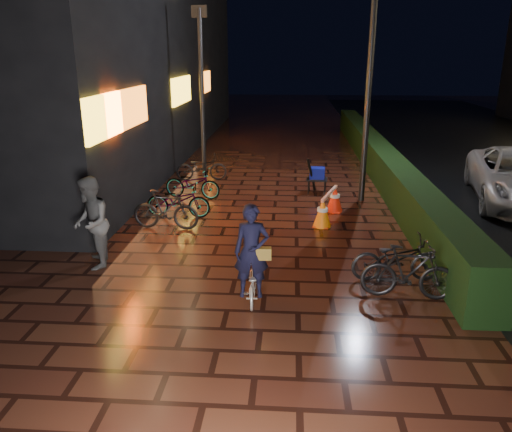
# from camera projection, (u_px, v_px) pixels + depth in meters

# --- Properties ---
(ground) EXTENTS (80.00, 80.00, 0.00)m
(ground) POSITION_uv_depth(u_px,v_px,m) (268.00, 268.00, 9.38)
(ground) COLOR #381911
(ground) RESTS_ON ground
(hedge) EXTENTS (0.70, 20.00, 1.00)m
(hedge) POSITION_uv_depth(u_px,v_px,m) (378.00, 158.00, 16.58)
(hedge) COLOR black
(hedge) RESTS_ON ground
(bystander_person) EXTENTS (0.88, 1.00, 1.73)m
(bystander_person) POSITION_uv_depth(u_px,v_px,m) (91.00, 223.00, 9.19)
(bystander_person) COLOR #5E5E61
(bystander_person) RESTS_ON ground
(storefront_block) EXTENTS (12.09, 22.00, 9.00)m
(storefront_block) POSITION_uv_depth(u_px,v_px,m) (40.00, 35.00, 19.50)
(storefront_block) COLOR black
(storefront_block) RESTS_ON ground
(lamp_post_hedge) EXTENTS (0.55, 0.28, 5.86)m
(lamp_post_hedge) POSITION_uv_depth(u_px,v_px,m) (369.00, 78.00, 12.65)
(lamp_post_hedge) COLOR black
(lamp_post_hedge) RESTS_ON ground
(lamp_post_sf) EXTENTS (0.50, 0.17, 5.18)m
(lamp_post_sf) POSITION_uv_depth(u_px,v_px,m) (202.00, 86.00, 15.47)
(lamp_post_sf) COLOR black
(lamp_post_sf) RESTS_ON ground
(cyclist) EXTENTS (0.60, 1.16, 1.64)m
(cyclist) POSITION_uv_depth(u_px,v_px,m) (252.00, 266.00, 7.98)
(cyclist) COLOR silver
(cyclist) RESTS_ON ground
(traffic_barrier) EXTENTS (0.83, 1.64, 0.67)m
(traffic_barrier) POSITION_uv_depth(u_px,v_px,m) (329.00, 205.00, 12.08)
(traffic_barrier) COLOR orange
(traffic_barrier) RESTS_ON ground
(cart_assembly) EXTENTS (0.64, 0.59, 1.07)m
(cart_assembly) POSITION_uv_depth(u_px,v_px,m) (317.00, 175.00, 14.17)
(cart_assembly) COLOR black
(cart_assembly) RESTS_ON ground
(parked_bikes_storefront) EXTENTS (1.75, 5.25, 0.92)m
(parked_bikes_storefront) POSITION_uv_depth(u_px,v_px,m) (187.00, 187.00, 13.30)
(parked_bikes_storefront) COLOR black
(parked_bikes_storefront) RESTS_ON ground
(parked_bikes_hedge) EXTENTS (1.65, 1.28, 0.92)m
(parked_bikes_hedge) POSITION_uv_depth(u_px,v_px,m) (402.00, 265.00, 8.46)
(parked_bikes_hedge) COLOR black
(parked_bikes_hedge) RESTS_ON ground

